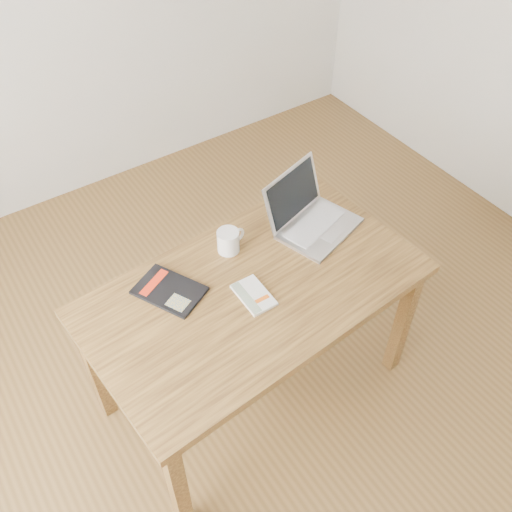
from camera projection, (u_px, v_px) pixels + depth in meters
room at (266, 169)px, 1.85m from camera, size 4.04×4.04×2.70m
desk at (254, 301)px, 2.37m from camera, size 1.43×0.89×0.75m
white_guidebook at (254, 295)px, 2.26m from camera, size 0.12×0.19×0.02m
black_guidebook at (169, 291)px, 2.28m from camera, size 0.28×0.32×0.01m
laptop at (310, 216)px, 2.52m from camera, size 0.43×0.40×0.24m
coffee_mug at (229, 240)px, 2.41m from camera, size 0.14×0.10×0.10m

